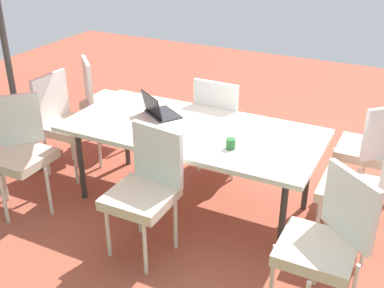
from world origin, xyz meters
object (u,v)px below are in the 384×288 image
(chair_southwest, at_px, (371,147))
(chair_south, at_px, (222,120))
(chair_north, at_px, (146,187))
(chair_west, at_px, (361,185))
(laptop, at_px, (159,111))
(chair_northeast, at_px, (19,148))
(dining_table, at_px, (192,133))
(chair_southeast, at_px, (103,98))
(chair_northwest, at_px, (326,239))
(cup, at_px, (231,144))
(chair_east, at_px, (65,120))

(chair_southwest, relative_size, chair_south, 1.00)
(chair_southwest, height_order, chair_north, same)
(chair_west, distance_m, laptop, 1.78)
(chair_northeast, bearing_deg, dining_table, -19.74)
(dining_table, relative_size, chair_north, 2.19)
(chair_southeast, xyz_separation_m, chair_northeast, (-0.08, 1.31, 0.00))
(chair_west, bearing_deg, chair_northwest, -5.22)
(chair_southeast, height_order, chair_southwest, same)
(chair_southwest, distance_m, cup, 1.32)
(chair_southwest, distance_m, chair_northeast, 3.00)
(chair_northwest, bearing_deg, chair_west, 122.82)
(chair_southwest, xyz_separation_m, cup, (0.93, 0.91, 0.23))
(dining_table, bearing_deg, chair_west, -179.12)
(chair_east, height_order, laptop, chair_east)
(chair_northwest, height_order, laptop, chair_northwest)
(chair_southeast, relative_size, cup, 12.08)
(laptop, xyz_separation_m, cup, (-0.81, 0.31, -0.01))
(dining_table, relative_size, chair_southwest, 2.19)
(dining_table, height_order, chair_northeast, chair_northeast)
(chair_southeast, xyz_separation_m, laptop, (-1.02, 0.54, 0.23))
(chair_north, bearing_deg, chair_west, 35.53)
(chair_northeast, xyz_separation_m, cup, (-1.74, -0.46, 0.23))
(chair_southeast, relative_size, laptop, 2.44)
(dining_table, height_order, chair_northwest, chair_northwest)
(chair_southwest, relative_size, chair_north, 1.00)
(chair_southwest, height_order, chair_west, same)
(chair_southwest, bearing_deg, chair_north, -0.10)
(chair_northeast, bearing_deg, chair_west, -32.29)
(chair_southeast, distance_m, laptop, 1.18)
(chair_southwest, xyz_separation_m, chair_northeast, (2.67, 1.37, 0.00))
(dining_table, height_order, chair_west, chair_west)
(chair_west, relative_size, cup, 12.08)
(laptop, bearing_deg, cup, -167.65)
(chair_southeast, bearing_deg, chair_southwest, -134.18)
(laptop, relative_size, cup, 4.96)
(chair_west, relative_size, chair_east, 1.00)
(chair_south, relative_size, laptop, 2.44)
(dining_table, height_order, chair_east, chair_east)
(chair_north, relative_size, chair_south, 1.00)
(chair_east, distance_m, cup, 1.83)
(dining_table, xyz_separation_m, chair_southeast, (1.39, -0.65, -0.14))
(chair_west, distance_m, chair_northwest, 0.76)
(chair_south, bearing_deg, dining_table, 92.58)
(chair_southwest, bearing_deg, cup, -1.38)
(chair_southeast, bearing_deg, chair_northwest, -162.66)
(chair_north, relative_size, chair_northeast, 1.00)
(dining_table, xyz_separation_m, chair_east, (1.37, 0.01, -0.14))
(cup, bearing_deg, chair_northeast, 14.73)
(dining_table, distance_m, chair_south, 0.68)
(chair_northeast, bearing_deg, laptop, -7.20)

